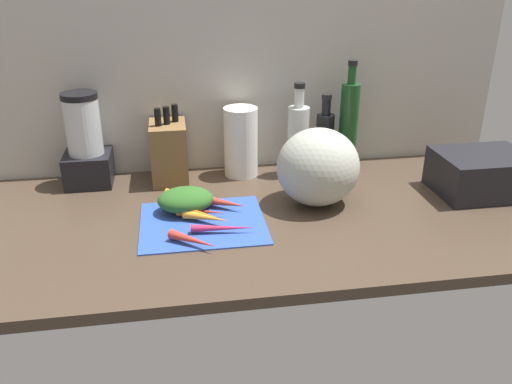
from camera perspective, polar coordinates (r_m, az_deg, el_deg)
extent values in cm
cube|color=#47382B|center=(151.72, 1.58, -2.70)|extent=(170.00, 80.00, 3.00)
cube|color=#BCB7AD|center=(177.08, -0.65, 12.14)|extent=(170.00, 3.00, 60.00)
cube|color=#2D51B7|center=(145.36, -5.75, -3.26)|extent=(33.79, 29.34, 0.80)
cone|color=red|center=(151.34, -3.46, -1.17)|extent=(12.74, 8.98, 3.15)
cone|color=red|center=(133.51, -6.78, -5.17)|extent=(12.55, 10.49, 2.53)
cone|color=orange|center=(154.06, -4.99, -0.78)|extent=(15.77, 11.27, 2.95)
cone|color=orange|center=(144.05, -5.38, -2.75)|extent=(12.86, 8.50, 2.63)
cone|color=orange|center=(156.24, -7.03, -0.65)|extent=(15.41, 12.81, 2.23)
cone|color=orange|center=(145.56, -6.28, -2.34)|extent=(11.95, 9.13, 3.31)
cone|color=#B2264C|center=(138.87, -3.48, -3.89)|extent=(17.30, 4.40, 2.13)
cone|color=red|center=(147.93, -5.99, -2.12)|extent=(15.12, 6.63, 2.11)
ellipsoid|color=#2D6023|center=(150.19, -7.60, -0.83)|extent=(15.67, 12.05, 6.63)
ellipsoid|color=#B2B7A8|center=(153.02, 6.69, 2.67)|extent=(23.89, 22.25, 22.72)
cube|color=brown|center=(171.15, -9.34, 4.25)|extent=(11.24, 15.78, 19.10)
cylinder|color=black|center=(165.34, -10.53, 7.93)|extent=(2.02, 2.02, 5.50)
cylinder|color=black|center=(166.60, -9.62, 8.12)|extent=(2.06, 2.06, 5.50)
cylinder|color=black|center=(168.82, -8.73, 8.40)|extent=(2.06, 2.06, 5.50)
cube|color=black|center=(176.26, -17.53, 2.44)|extent=(14.32, 14.32, 10.12)
cylinder|color=silver|center=(171.86, -18.11, 6.70)|extent=(10.74, 10.74, 17.45)
cylinder|color=black|center=(169.38, -18.53, 9.80)|extent=(10.96, 10.96, 1.80)
cylinder|color=white|center=(172.91, -1.65, 5.41)|extent=(10.91, 10.91, 22.68)
cylinder|color=silver|center=(173.76, 4.52, 5.45)|extent=(6.96, 6.96, 22.74)
cylinder|color=silver|center=(169.63, 4.68, 10.08)|extent=(3.07, 3.07, 6.25)
cylinder|color=black|center=(168.71, 4.73, 11.37)|extent=(3.53, 3.53, 1.60)
cylinder|color=black|center=(176.32, 7.35, 5.13)|extent=(5.90, 5.90, 19.97)
cylinder|color=black|center=(172.63, 7.57, 9.06)|extent=(2.85, 2.85, 5.11)
cylinder|color=black|center=(171.79, 7.64, 10.14)|extent=(3.27, 3.27, 1.60)
cylinder|color=#19421E|center=(176.90, 9.87, 6.70)|extent=(6.05, 6.05, 29.73)
cylinder|color=#19421E|center=(172.45, 10.30, 12.32)|extent=(2.60, 2.60, 5.76)
cylinder|color=black|center=(171.74, 10.39, 13.52)|extent=(2.99, 2.99, 1.60)
cube|color=black|center=(175.22, 23.11, 1.85)|extent=(27.32, 21.34, 12.38)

